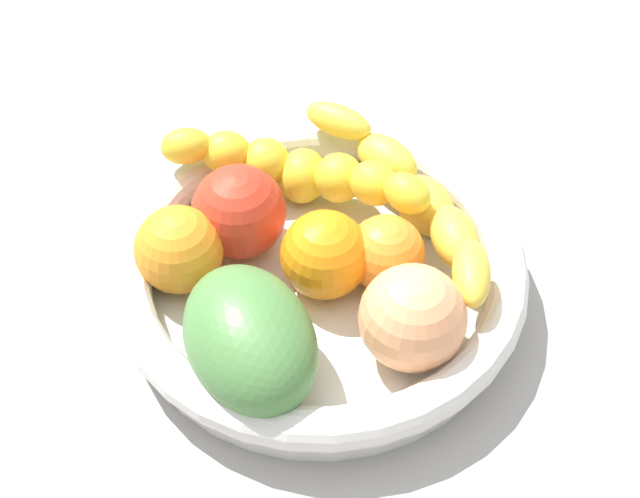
{
  "coord_description": "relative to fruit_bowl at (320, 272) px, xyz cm",
  "views": [
    {
      "loc": [
        38.03,
        13.14,
        53.16
      ],
      "look_at": [
        0.0,
        0.0,
        7.98
      ],
      "focal_mm": 47.94,
      "sensor_mm": 36.0,
      "label": 1
    }
  ],
  "objects": [
    {
      "name": "tomato_red",
      "position": [
        -1.09,
        -6.66,
        2.99
      ],
      "size": [
        7.0,
        7.0,
        7.0
      ],
      "primitive_type": "sphere",
      "color": "red",
      "rests_on": "fruit_bowl"
    },
    {
      "name": "orange_mid_left",
      "position": [
        3.45,
        -9.35,
        2.66
      ],
      "size": [
        6.35,
        6.35,
        6.35
      ],
      "primitive_type": "sphere",
      "color": "orange",
      "rests_on": "fruit_bowl"
    },
    {
      "name": "banana_draped_right",
      "position": [
        -6.77,
        -3.99,
        2.9
      ],
      "size": [
        6.81,
        21.99,
        6.22
      ],
      "color": "yellow",
      "rests_on": "fruit_bowl"
    },
    {
      "name": "peach_blush",
      "position": [
        4.22,
        7.85,
        3.09
      ],
      "size": [
        7.2,
        7.2,
        7.2
      ],
      "primitive_type": "sphere",
      "color": "#F9A36B",
      "rests_on": "fruit_bowl"
    },
    {
      "name": "fruit_bowl",
      "position": [
        0.0,
        0.0,
        0.0
      ],
      "size": [
        29.93,
        29.93,
        4.83
      ],
      "color": "silver",
      "rests_on": "kitchen_counter"
    },
    {
      "name": "orange_front",
      "position": [
        0.56,
        0.55,
        2.68
      ],
      "size": [
        6.37,
        6.37,
        6.37
      ],
      "primitive_type": "sphere",
      "color": "orange",
      "rests_on": "fruit_bowl"
    },
    {
      "name": "kitchen_counter",
      "position": [
        0.0,
        0.0,
        -3.99
      ],
      "size": [
        120.0,
        120.0,
        3.0
      ],
      "primitive_type": "cube",
      "color": "#9C9892",
      "rests_on": "ground"
    },
    {
      "name": "orange_mid_right",
      "position": [
        -1.31,
        4.49,
        2.29
      ],
      "size": [
        5.59,
        5.59,
        5.59
      ],
      "primitive_type": "sphere",
      "color": "orange",
      "rests_on": "fruit_bowl"
    },
    {
      "name": "mango_green",
      "position": [
        9.17,
        -1.6,
        2.99
      ],
      "size": [
        14.05,
        13.9,
        7.01
      ],
      "primitive_type": "ellipsoid",
      "rotation": [
        0.0,
        0.0,
        0.75
      ],
      "color": "#4A7E3E",
      "rests_on": "fruit_bowl"
    },
    {
      "name": "banana_draped_left",
      "position": [
        -6.98,
        5.13,
        2.69
      ],
      "size": [
        17.37,
        18.4,
        5.83
      ],
      "color": "yellow",
      "rests_on": "fruit_bowl"
    }
  ]
}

